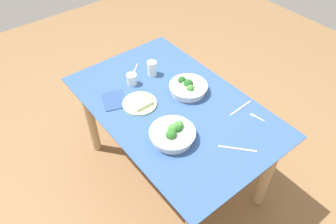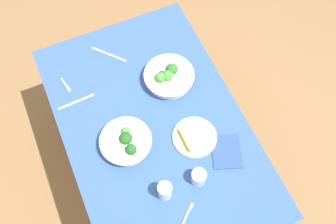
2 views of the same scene
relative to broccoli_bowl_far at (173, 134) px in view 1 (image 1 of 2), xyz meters
The scene contains 12 objects.
ground_plane 0.82m from the broccoli_bowl_far, 38.98° to the right, with size 6.00×6.00×0.00m, color brown.
dining_table 0.32m from the broccoli_bowl_far, 38.98° to the right, with size 1.38×0.88×0.74m.
broccoli_bowl_far is the anchor object (origin of this frame).
broccoli_bowl_near 0.42m from the broccoli_bowl_far, 52.71° to the right, with size 0.25×0.25×0.10m.
bread_side_plate 0.35m from the broccoli_bowl_far, ahead, with size 0.22×0.22×0.04m.
water_glass_center 0.61m from the broccoli_bowl_far, 25.34° to the right, with size 0.07×0.07×0.10m, color silver.
water_glass_side 0.56m from the broccoli_bowl_far, ahead, with size 0.07×0.07×0.08m, color silver.
fork_by_far_bowl 0.54m from the broccoli_bowl_far, 110.17° to the right, with size 0.10×0.03×0.00m.
fork_by_near_bowl 0.71m from the broccoli_bowl_far, 16.84° to the right, with size 0.08×0.09×0.00m.
table_knife_left 0.37m from the broccoli_bowl_far, 140.51° to the right, with size 0.21×0.01×0.00m, color #B7B7BC.
table_knife_right 0.50m from the broccoli_bowl_far, 98.35° to the right, with size 0.20×0.01×0.00m, color #B7B7BC.
napkin_folded_upper 0.49m from the broccoli_bowl_far, 10.98° to the left, with size 0.18×0.14×0.01m, color navy.
Camera 1 is at (-1.14, 0.94, 2.13)m, focal length 34.14 mm.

